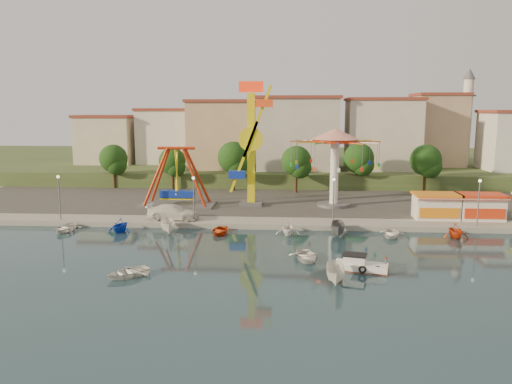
# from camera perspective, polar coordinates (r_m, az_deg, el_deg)

# --- Properties ---
(ground) EXTENTS (200.00, 200.00, 0.00)m
(ground) POSITION_cam_1_polar(r_m,az_deg,el_deg) (45.16, -0.14, -7.95)
(ground) COLOR #132A35
(ground) RESTS_ON ground
(quay_deck) EXTENTS (200.00, 100.00, 0.60)m
(quay_deck) POSITION_cam_1_polar(r_m,az_deg,el_deg) (105.86, 2.26, 2.28)
(quay_deck) COLOR #9E998E
(quay_deck) RESTS_ON ground
(asphalt_pad) EXTENTS (90.00, 28.00, 0.01)m
(asphalt_pad) POSITION_cam_1_polar(r_m,az_deg,el_deg) (74.18, 1.52, -0.57)
(asphalt_pad) COLOR #4C4944
(asphalt_pad) RESTS_ON quay_deck
(hill_terrace) EXTENTS (200.00, 60.00, 3.00)m
(hill_terrace) POSITION_cam_1_polar(r_m,az_deg,el_deg) (110.68, 2.35, 3.22)
(hill_terrace) COLOR #384C26
(hill_terrace) RESTS_ON ground
(pirate_ship_ride) EXTENTS (10.00, 5.00, 8.00)m
(pirate_ship_ride) POSITION_cam_1_polar(r_m,az_deg,el_deg) (67.69, -9.02, 1.60)
(pirate_ship_ride) COLOR #59595E
(pirate_ship_ride) RESTS_ON quay_deck
(kamikaze_tower) EXTENTS (4.49, 3.10, 16.50)m
(kamikaze_tower) POSITION_cam_1_polar(r_m,az_deg,el_deg) (66.49, -0.40, 5.20)
(kamikaze_tower) COLOR #59595E
(kamikaze_tower) RESTS_ON quay_deck
(wave_swinger) EXTENTS (11.60, 11.60, 10.40)m
(wave_swinger) POSITION_cam_1_polar(r_m,az_deg,el_deg) (66.97, 9.00, 4.79)
(wave_swinger) COLOR #59595E
(wave_swinger) RESTS_ON quay_deck
(booth_left) EXTENTS (5.40, 3.78, 3.08)m
(booth_left) POSITION_cam_1_polar(r_m,az_deg,el_deg) (62.97, 19.87, -1.50)
(booth_left) COLOR white
(booth_left) RESTS_ON quay_deck
(booth_mid) EXTENTS (5.40, 3.78, 3.08)m
(booth_mid) POSITION_cam_1_polar(r_m,az_deg,el_deg) (64.58, 24.26, -1.51)
(booth_mid) COLOR white
(booth_mid) RESTS_ON quay_deck
(lamp_post_0) EXTENTS (0.14, 0.14, 5.00)m
(lamp_post_0) POSITION_cam_1_polar(r_m,az_deg,el_deg) (63.06, -21.54, -0.72)
(lamp_post_0) COLOR #59595E
(lamp_post_0) RESTS_ON quay_deck
(lamp_post_1) EXTENTS (0.14, 0.14, 5.00)m
(lamp_post_1) POSITION_cam_1_polar(r_m,az_deg,el_deg) (58.01, -7.12, -0.96)
(lamp_post_1) COLOR #59595E
(lamp_post_1) RESTS_ON quay_deck
(lamp_post_2) EXTENTS (0.14, 0.14, 5.00)m
(lamp_post_2) POSITION_cam_1_polar(r_m,az_deg,el_deg) (57.15, 8.83, -1.16)
(lamp_post_2) COLOR #59595E
(lamp_post_2) RESTS_ON quay_deck
(lamp_post_3) EXTENTS (0.14, 0.14, 5.00)m
(lamp_post_3) POSITION_cam_1_polar(r_m,az_deg,el_deg) (60.66, 24.07, -1.26)
(lamp_post_3) COLOR #59595E
(lamp_post_3) RESTS_ON quay_deck
(tree_0) EXTENTS (4.60, 4.60, 7.19)m
(tree_0) POSITION_cam_1_polar(r_m,az_deg,el_deg) (85.46, -15.99, 3.69)
(tree_0) COLOR #382314
(tree_0) RESTS_ON quay_deck
(tree_1) EXTENTS (4.35, 4.35, 6.80)m
(tree_1) POSITION_cam_1_polar(r_m,az_deg,el_deg) (81.91, -9.55, 3.50)
(tree_1) COLOR #382314
(tree_1) RESTS_ON quay_deck
(tree_2) EXTENTS (5.02, 5.02, 7.85)m
(tree_2) POSITION_cam_1_polar(r_m,az_deg,el_deg) (79.68, -2.61, 3.98)
(tree_2) COLOR #382314
(tree_2) RESTS_ON quay_deck
(tree_3) EXTENTS (4.68, 4.68, 7.32)m
(tree_3) POSITION_cam_1_polar(r_m,az_deg,el_deg) (77.76, 4.63, 3.55)
(tree_3) COLOR #382314
(tree_3) RESTS_ON quay_deck
(tree_4) EXTENTS (4.86, 4.86, 7.60)m
(tree_4) POSITION_cam_1_polar(r_m,az_deg,el_deg) (81.45, 11.67, 3.79)
(tree_4) COLOR #382314
(tree_4) RESTS_ON quay_deck
(tree_5) EXTENTS (4.83, 4.83, 7.54)m
(tree_5) POSITION_cam_1_polar(r_m,az_deg,el_deg) (81.63, 18.83, 3.46)
(tree_5) COLOR #382314
(tree_5) RESTS_ON quay_deck
(building_0) EXTENTS (9.26, 9.53, 11.87)m
(building_0) POSITION_cam_1_polar(r_m,az_deg,el_deg) (96.33, -18.39, 6.25)
(building_0) COLOR beige
(building_0) RESTS_ON hill_terrace
(building_1) EXTENTS (12.33, 9.01, 8.63)m
(building_1) POSITION_cam_1_polar(r_m,az_deg,el_deg) (97.67, -10.57, 5.66)
(building_1) COLOR silver
(building_1) RESTS_ON hill_terrace
(building_2) EXTENTS (11.95, 9.28, 11.23)m
(building_2) POSITION_cam_1_polar(r_m,az_deg,el_deg) (95.73, -2.82, 6.51)
(building_2) COLOR tan
(building_2) RESTS_ON hill_terrace
(building_3) EXTENTS (12.59, 10.50, 9.20)m
(building_3) POSITION_cam_1_polar(r_m,az_deg,el_deg) (92.01, 5.55, 5.73)
(building_3) COLOR beige
(building_3) RESTS_ON hill_terrace
(building_4) EXTENTS (10.75, 9.23, 9.24)m
(building_4) POSITION_cam_1_polar(r_m,az_deg,el_deg) (96.70, 13.54, 5.70)
(building_4) COLOR beige
(building_4) RESTS_ON hill_terrace
(building_5) EXTENTS (12.77, 10.96, 11.21)m
(building_5) POSITION_cam_1_polar(r_m,az_deg,el_deg) (97.92, 21.48, 5.93)
(building_5) COLOR tan
(building_5) RESTS_ON hill_terrace
(minaret) EXTENTS (2.80, 2.80, 18.00)m
(minaret) POSITION_cam_1_polar(r_m,az_deg,el_deg) (102.42, 22.96, 8.18)
(minaret) COLOR silver
(minaret) RESTS_ON hill_terrace
(cabin_motorboat) EXTENTS (4.70, 2.70, 1.56)m
(cabin_motorboat) POSITION_cam_1_polar(r_m,az_deg,el_deg) (43.47, 11.76, -8.28)
(cabin_motorboat) COLOR white
(cabin_motorboat) RESTS_ON ground
(rowboat_a) EXTENTS (3.34, 4.24, 0.80)m
(rowboat_a) POSITION_cam_1_polar(r_m,az_deg,el_deg) (45.64, 5.72, -7.29)
(rowboat_a) COLOR white
(rowboat_a) RESTS_ON ground
(rowboat_b) EXTENTS (4.45, 4.41, 0.76)m
(rowboat_b) POSITION_cam_1_polar(r_m,az_deg,el_deg) (42.49, -14.48, -8.86)
(rowboat_b) COLOR white
(rowboat_b) RESTS_ON ground
(skiff) EXTENTS (1.65, 3.92, 1.49)m
(skiff) POSITION_cam_1_polar(r_m,az_deg,el_deg) (40.09, 9.08, -9.24)
(skiff) COLOR silver
(skiff) RESTS_ON ground
(van) EXTENTS (6.20, 2.80, 1.76)m
(van) POSITION_cam_1_polar(r_m,az_deg,el_deg) (59.85, -9.45, -2.27)
(van) COLOR white
(van) RESTS_ON quay_deck
(moored_boat_0) EXTENTS (2.78, 3.86, 0.79)m
(moored_boat_0) POSITION_cam_1_polar(r_m,az_deg,el_deg) (59.89, -20.96, -3.83)
(moored_boat_0) COLOR white
(moored_boat_0) RESTS_ON ground
(moored_boat_1) EXTENTS (3.23, 3.55, 1.61)m
(moored_boat_1) POSITION_cam_1_polar(r_m,az_deg,el_deg) (57.46, -15.30, -3.66)
(moored_boat_1) COLOR blue
(moored_boat_1) RESTS_ON ground
(moored_boat_2) EXTENTS (2.64, 4.30, 1.56)m
(moored_boat_2) POSITION_cam_1_polar(r_m,az_deg,el_deg) (55.92, -10.01, -3.85)
(moored_boat_2) COLOR silver
(moored_boat_2) RESTS_ON ground
(moored_boat_3) EXTENTS (2.75, 3.66, 0.72)m
(moored_boat_3) POSITION_cam_1_polar(r_m,az_deg,el_deg) (54.93, -4.17, -4.42)
(moored_boat_3) COLOR #CE4010
(moored_boat_3) RESTS_ON ground
(moored_boat_4) EXTENTS (2.85, 3.26, 1.65)m
(moored_boat_4) POSITION_cam_1_polar(r_m,az_deg,el_deg) (54.29, 3.69, -4.08)
(moored_boat_4) COLOR white
(moored_boat_4) RESTS_ON ground
(moored_boat_5) EXTENTS (1.84, 4.11, 1.55)m
(moored_boat_5) POSITION_cam_1_polar(r_m,az_deg,el_deg) (54.55, 9.37, -4.18)
(moored_boat_5) COLOR #5C5C61
(moored_boat_5) RESTS_ON ground
(moored_boat_6) EXTENTS (3.37, 4.07, 0.73)m
(moored_boat_6) POSITION_cam_1_polar(r_m,az_deg,el_deg) (55.46, 15.16, -4.59)
(moored_boat_6) COLOR white
(moored_boat_6) RESTS_ON ground
(moored_boat_7) EXTENTS (2.91, 3.29, 1.60)m
(moored_boat_7) POSITION_cam_1_polar(r_m,az_deg,el_deg) (57.06, 21.85, -4.11)
(moored_boat_7) COLOR red
(moored_boat_7) RESTS_ON ground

